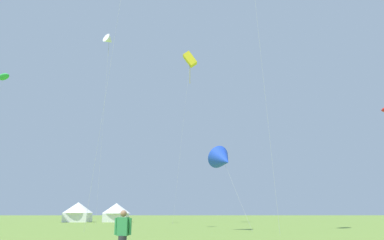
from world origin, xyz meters
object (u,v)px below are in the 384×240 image
at_px(kite_white_delta, 109,40).
at_px(kite_blue_delta, 223,160).
at_px(kite_yellow_box, 190,60).
at_px(festival_tent_center, 116,212).
at_px(kite_green_parafoil, 3,77).
at_px(person_spectator, 123,237).
at_px(festival_tent_right, 78,211).

xyz_separation_m(kite_white_delta, kite_blue_delta, (15.33, -16.46, -20.46)).
bearing_deg(kite_yellow_box, festival_tent_center, 143.81).
height_order(kite_green_parafoil, festival_tent_center, kite_green_parafoil).
height_order(kite_yellow_box, person_spectator, kite_yellow_box).
height_order(kite_white_delta, kite_green_parafoil, kite_white_delta).
bearing_deg(kite_white_delta, kite_blue_delta, -47.04).
bearing_deg(kite_green_parafoil, kite_yellow_box, 2.82).
bearing_deg(festival_tent_right, kite_green_parafoil, -133.76).
height_order(kite_blue_delta, festival_tent_right, kite_blue_delta).
relative_size(kite_blue_delta, person_spectator, 4.59).
height_order(kite_green_parafoil, festival_tent_right, kite_green_parafoil).
bearing_deg(kite_green_parafoil, person_spectator, -57.52).
bearing_deg(kite_green_parafoil, kite_white_delta, -11.65).
relative_size(kite_white_delta, festival_tent_center, 5.73).
relative_size(kite_yellow_box, festival_tent_right, 5.36).
distance_m(kite_white_delta, festival_tent_center, 28.94).
xyz_separation_m(person_spectator, festival_tent_center, (-9.97, 52.69, 0.90)).
height_order(festival_tent_right, festival_tent_center, festival_tent_right).
distance_m(festival_tent_right, festival_tent_center, 6.58).
bearing_deg(kite_white_delta, festival_tent_center, 91.04).
bearing_deg(festival_tent_center, kite_white_delta, -88.96).
relative_size(kite_white_delta, festival_tent_right, 5.46).
distance_m(kite_green_parafoil, kite_yellow_box, 29.65).
height_order(person_spectator, festival_tent_right, festival_tent_right).
relative_size(kite_yellow_box, person_spectator, 15.84).
distance_m(kite_white_delta, kite_blue_delta, 30.40).
bearing_deg(festival_tent_right, person_spectator, -72.56).
relative_size(person_spectator, festival_tent_right, 0.34).
bearing_deg(person_spectator, festival_tent_right, 107.44).
xyz_separation_m(kite_green_parafoil, kite_yellow_box, (29.37, 1.45, 3.76)).
xyz_separation_m(festival_tent_right, festival_tent_center, (6.58, 0.00, -0.09)).
bearing_deg(kite_white_delta, person_spectator, -75.85).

